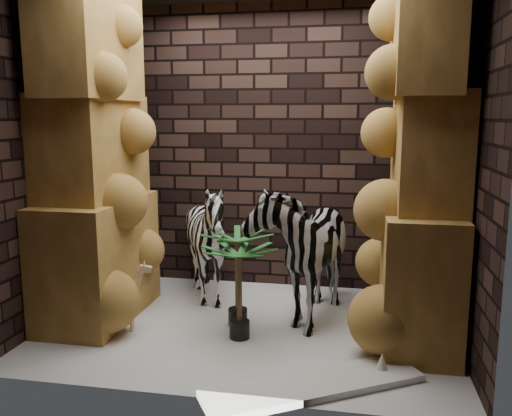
% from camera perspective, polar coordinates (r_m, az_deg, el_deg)
% --- Properties ---
extents(floor, '(3.50, 3.50, 0.00)m').
position_cam_1_polar(floor, '(4.83, -0.90, -12.54)').
color(floor, white).
rests_on(floor, ground).
extents(wall_back, '(3.50, 0.00, 3.50)m').
position_cam_1_polar(wall_back, '(5.71, 1.59, 6.39)').
color(wall_back, black).
rests_on(wall_back, ground).
extents(wall_front, '(3.50, 0.00, 3.50)m').
position_cam_1_polar(wall_front, '(3.28, -5.38, 3.88)').
color(wall_front, black).
rests_on(wall_front, ground).
extents(wall_left, '(0.00, 3.00, 3.00)m').
position_cam_1_polar(wall_left, '(5.13, -20.55, 5.41)').
color(wall_left, black).
rests_on(wall_left, ground).
extents(wall_right, '(0.00, 3.00, 3.00)m').
position_cam_1_polar(wall_right, '(4.48, 21.65, 4.80)').
color(wall_right, black).
rests_on(wall_right, ground).
extents(rock_pillar_left, '(0.68, 1.30, 3.00)m').
position_cam_1_polar(rock_pillar_left, '(4.96, -17.07, 5.47)').
color(rock_pillar_left, '#CB904A').
rests_on(rock_pillar_left, floor).
extents(rock_pillar_right, '(0.58, 1.25, 3.00)m').
position_cam_1_polar(rock_pillar_right, '(4.42, 17.44, 4.98)').
color(rock_pillar_right, '#CB904A').
rests_on(rock_pillar_right, floor).
extents(zebra_right, '(0.87, 1.35, 1.50)m').
position_cam_1_polar(zebra_right, '(4.91, 5.05, -3.06)').
color(zebra_right, white).
rests_on(zebra_right, floor).
extents(zebra_left, '(1.31, 1.46, 1.10)m').
position_cam_1_polar(zebra_left, '(5.31, -5.17, -4.27)').
color(zebra_left, white).
rests_on(zebra_left, floor).
extents(giraffe_toy, '(0.34, 0.17, 0.63)m').
position_cam_1_polar(giraffe_toy, '(4.79, -14.19, -9.05)').
color(giraffe_toy, beige).
rests_on(giraffe_toy, floor).
extents(palm_front, '(0.36, 0.36, 0.87)m').
position_cam_1_polar(palm_front, '(4.72, -1.99, -7.49)').
color(palm_front, '#11491C').
rests_on(palm_front, floor).
extents(palm_back, '(0.36, 0.36, 0.81)m').
position_cam_1_polar(palm_back, '(4.46, -1.79, -8.94)').
color(palm_back, '#11491C').
rests_on(palm_back, floor).
extents(surfboard, '(1.52, 1.14, 0.05)m').
position_cam_1_polar(surfboard, '(3.84, 6.19, -18.37)').
color(surfboard, white).
rests_on(surfboard, floor).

